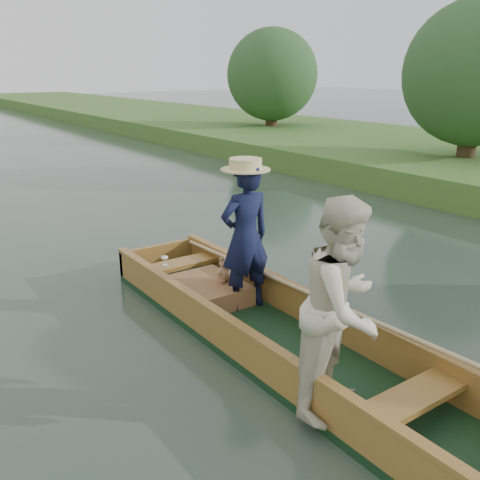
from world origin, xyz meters
TOP-DOWN VIEW (x-y plane):
  - ground at (0.00, 0.00)m, footprint 120.00×120.00m
  - trees_far at (0.36, 8.87)m, footprint 22.87×12.57m
  - punt at (-0.08, -0.20)m, footprint 1.34×5.00m

SIDE VIEW (x-z plane):
  - ground at x=0.00m, z-range 0.00..0.00m
  - punt at x=-0.08m, z-range -0.29..1.48m
  - trees_far at x=0.36m, z-range 0.30..4.53m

